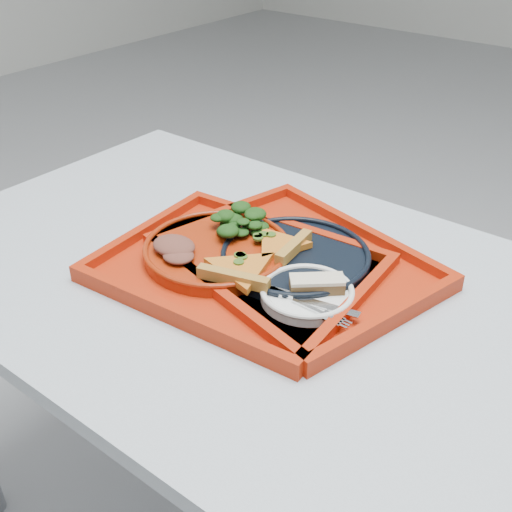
% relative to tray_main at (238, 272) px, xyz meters
% --- Properties ---
extents(table, '(1.60, 0.80, 0.75)m').
position_rel_tray_main_xyz_m(table, '(0.18, 0.01, -0.08)').
color(table, '#9DA6B1').
rests_on(table, ground).
extents(tray_main, '(0.48, 0.38, 0.01)m').
position_rel_tray_main_xyz_m(tray_main, '(0.00, 0.00, 0.00)').
color(tray_main, '#A52108').
rests_on(tray_main, table).
extents(tray_far, '(0.52, 0.45, 0.01)m').
position_rel_tray_main_xyz_m(tray_far, '(0.07, 0.08, 0.00)').
color(tray_far, '#A52108').
rests_on(tray_far, table).
extents(dinner_plate, '(0.26, 0.26, 0.02)m').
position_rel_tray_main_xyz_m(dinner_plate, '(-0.05, 0.01, 0.02)').
color(dinner_plate, maroon).
rests_on(dinner_plate, tray_main).
extents(side_plate, '(0.15, 0.15, 0.01)m').
position_rel_tray_main_xyz_m(side_plate, '(0.14, 0.00, 0.01)').
color(side_plate, white).
rests_on(side_plate, tray_main).
extents(navy_plate, '(0.26, 0.26, 0.02)m').
position_rel_tray_main_xyz_m(navy_plate, '(0.07, 0.08, 0.01)').
color(navy_plate, black).
rests_on(navy_plate, tray_far).
extents(pizza_slice_a, '(0.16, 0.17, 0.02)m').
position_rel_tray_main_xyz_m(pizza_slice_a, '(0.03, -0.02, 0.03)').
color(pizza_slice_a, gold).
rests_on(pizza_slice_a, dinner_plate).
extents(pizza_slice_b, '(0.13, 0.12, 0.02)m').
position_rel_tray_main_xyz_m(pizza_slice_b, '(0.03, 0.08, 0.03)').
color(pizza_slice_b, gold).
rests_on(pizza_slice_b, dinner_plate).
extents(salad_heap, '(0.10, 0.08, 0.05)m').
position_rel_tray_main_xyz_m(salad_heap, '(-0.07, 0.07, 0.05)').
color(salad_heap, black).
rests_on(salad_heap, dinner_plate).
extents(meat_portion, '(0.08, 0.06, 0.02)m').
position_rel_tray_main_xyz_m(meat_portion, '(-0.10, -0.05, 0.04)').
color(meat_portion, brown).
rests_on(meat_portion, dinner_plate).
extents(dessert_bar, '(0.09, 0.08, 0.02)m').
position_rel_tray_main_xyz_m(dessert_bar, '(0.15, 0.01, 0.03)').
color(dessert_bar, '#4C3019').
rests_on(dessert_bar, side_plate).
extents(knife, '(0.18, 0.05, 0.01)m').
position_rel_tray_main_xyz_m(knife, '(0.15, -0.02, 0.02)').
color(knife, silver).
rests_on(knife, side_plate).
extents(fork, '(0.19, 0.02, 0.01)m').
position_rel_tray_main_xyz_m(fork, '(0.14, -0.04, 0.02)').
color(fork, silver).
rests_on(fork, side_plate).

